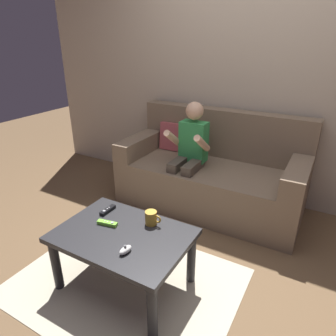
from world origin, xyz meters
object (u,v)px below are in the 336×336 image
game_remote_black_far_corner (108,210)px  person_seated_on_couch (189,152)px  couch (211,174)px  game_remote_lime_near_edge (107,223)px  coffee_table (123,242)px  coffee_mug (151,218)px  nunchuk_white (125,250)px

game_remote_black_far_corner → person_seated_on_couch: bearing=80.3°
couch → game_remote_lime_near_edge: 1.33m
coffee_table → coffee_mug: size_ratio=7.25×
person_seated_on_couch → coffee_table: 1.17m
nunchuk_white → couch: bearing=92.1°
person_seated_on_couch → game_remote_black_far_corner: bearing=-99.7°
couch → coffee_mug: 1.16m
game_remote_lime_near_edge → coffee_mug: size_ratio=1.22×
game_remote_black_far_corner → nunchuk_white: bearing=-38.0°
nunchuk_white → coffee_mug: 0.33m
person_seated_on_couch → coffee_mug: bearing=-78.8°
couch → coffee_table: bearing=-93.3°
game_remote_black_far_corner → coffee_table: bearing=-31.8°
person_seated_on_couch → coffee_mug: size_ratio=8.84×
couch → nunchuk_white: bearing=-87.9°
coffee_mug → couch: bearing=91.4°
coffee_table → coffee_mug: (0.11, 0.18, 0.12)m
couch → coffee_mug: bearing=-88.6°
game_remote_lime_near_edge → coffee_table: bearing=-9.8°
couch → coffee_mug: size_ratio=14.85×
nunchuk_white → coffee_table: bearing=132.5°
person_seated_on_couch → coffee_table: size_ratio=1.22×
person_seated_on_couch → nunchuk_white: person_seated_on_couch is taller
coffee_table → game_remote_black_far_corner: size_ratio=6.10×
game_remote_lime_near_edge → game_remote_black_far_corner: bearing=129.0°
game_remote_black_far_corner → coffee_mug: 0.36m
game_remote_black_far_corner → coffee_mug: (0.36, 0.02, 0.04)m
game_remote_lime_near_edge → game_remote_black_far_corner: same height
coffee_table → couch: bearing=86.7°
couch → game_remote_lime_near_edge: bearing=-99.7°
coffee_mug → person_seated_on_couch: bearing=101.2°
coffee_table → game_remote_lime_near_edge: size_ratio=5.93×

